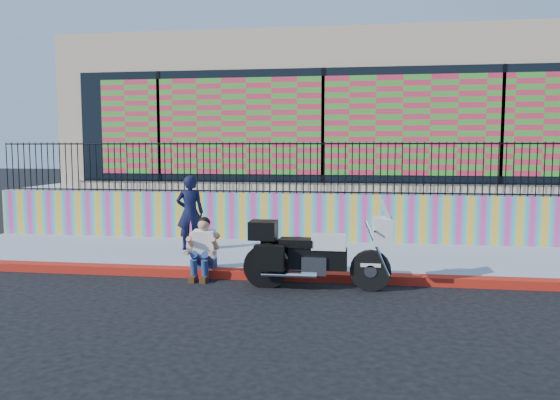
# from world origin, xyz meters

# --- Properties ---
(ground) EXTENTS (90.00, 90.00, 0.00)m
(ground) POSITION_xyz_m (0.00, 0.00, 0.00)
(ground) COLOR black
(ground) RESTS_ON ground
(red_curb) EXTENTS (16.00, 0.30, 0.15)m
(red_curb) POSITION_xyz_m (0.00, 0.00, 0.07)
(red_curb) COLOR #A30B14
(red_curb) RESTS_ON ground
(sidewalk) EXTENTS (16.00, 3.00, 0.15)m
(sidewalk) POSITION_xyz_m (0.00, 1.65, 0.07)
(sidewalk) COLOR #8F96AB
(sidewalk) RESTS_ON ground
(mural_wall) EXTENTS (16.00, 0.20, 1.10)m
(mural_wall) POSITION_xyz_m (0.00, 3.25, 0.70)
(mural_wall) COLOR #DA3996
(mural_wall) RESTS_ON sidewalk
(metal_fence) EXTENTS (15.80, 0.04, 1.20)m
(metal_fence) POSITION_xyz_m (0.00, 3.25, 1.85)
(metal_fence) COLOR black
(metal_fence) RESTS_ON mural_wall
(elevated_platform) EXTENTS (16.00, 10.00, 1.25)m
(elevated_platform) POSITION_xyz_m (0.00, 8.35, 0.62)
(elevated_platform) COLOR #8F96AB
(elevated_platform) RESTS_ON ground
(storefront_building) EXTENTS (14.00, 8.06, 4.00)m
(storefront_building) POSITION_xyz_m (0.00, 8.13, 3.25)
(storefront_building) COLOR #CCB088
(storefront_building) RESTS_ON elevated_platform
(police_motorcycle) EXTENTS (2.39, 0.79, 1.48)m
(police_motorcycle) POSITION_xyz_m (0.20, -0.53, 0.62)
(police_motorcycle) COLOR black
(police_motorcycle) RESTS_ON ground
(police_officer) EXTENTS (0.66, 0.52, 1.59)m
(police_officer) POSITION_xyz_m (-2.65, 1.76, 0.94)
(police_officer) COLOR black
(police_officer) RESTS_ON sidewalk
(seated_man) EXTENTS (0.54, 0.71, 1.06)m
(seated_man) POSITION_xyz_m (-1.83, -0.13, 0.45)
(seated_man) COLOR navy
(seated_man) RESTS_ON ground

